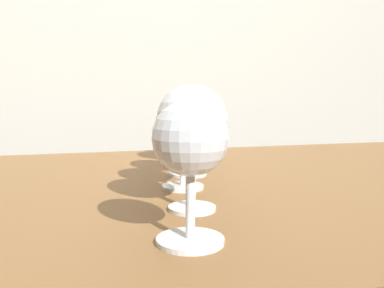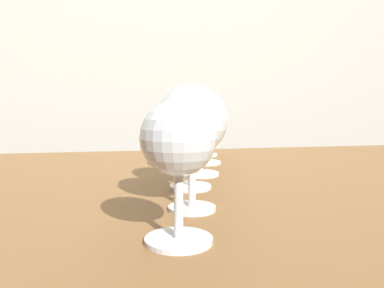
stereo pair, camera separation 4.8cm
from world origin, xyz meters
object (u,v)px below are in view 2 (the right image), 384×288
object	(u,v)px
wine_glass_chardonnay	(178,142)
wine_glass_port	(192,123)
wine_glass_white	(203,116)
wine_glass_merlot	(200,123)
wine_glass_rose	(206,114)
wine_glass_pinot	(190,127)

from	to	relation	value
wine_glass_chardonnay	wine_glass_port	bearing A→B (deg)	73.89
wine_glass_white	wine_glass_port	bearing A→B (deg)	-102.79
wine_glass_chardonnay	wine_glass_merlot	world-z (taller)	same
wine_glass_chardonnay	wine_glass_white	world-z (taller)	wine_glass_white
wine_glass_port	wine_glass_rose	distance (m)	0.34
wine_glass_chardonnay	wine_glass_rose	bearing A→B (deg)	75.30
wine_glass_chardonnay	wine_glass_merlot	distance (m)	0.33
wine_glass_port	wine_glass_merlot	xyz separation A→B (m)	(0.05, 0.21, -0.02)
wine_glass_pinot	wine_glass_white	distance (m)	0.33
wine_glass_white	wine_glass_merlot	bearing A→B (deg)	-102.28
wine_glass_merlot	wine_glass_rose	distance (m)	0.12
wine_glass_pinot	wine_glass_merlot	world-z (taller)	wine_glass_pinot
wine_glass_rose	wine_glass_white	bearing A→B (deg)	81.75
wine_glass_rose	wine_glass_chardonnay	bearing A→B (deg)	-104.70
wine_glass_pinot	wine_glass_rose	xyz separation A→B (m)	(0.07, 0.21, 0.01)
wine_glass_pinot	wine_glass_white	xyz separation A→B (m)	(0.08, 0.32, 0.00)
wine_glass_pinot	wine_glass_port	bearing A→B (deg)	-98.36
wine_glass_pinot	wine_glass_rose	distance (m)	0.22
wine_glass_chardonnay	wine_glass_white	distance (m)	0.56
wine_glass_merlot	wine_glass_chardonnay	bearing A→B (deg)	-104.26
wine_glass_port	wine_glass_chardonnay	bearing A→B (deg)	-106.11
wine_glass_chardonnay	wine_glass_pinot	size ratio (longest dim) A/B	0.99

